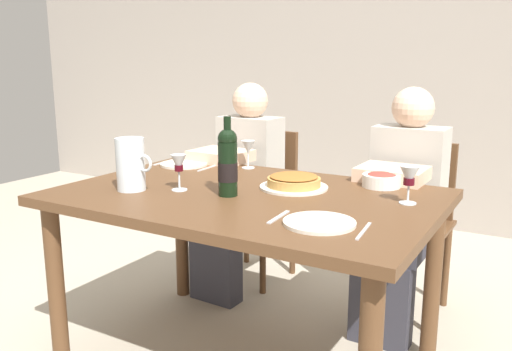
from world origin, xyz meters
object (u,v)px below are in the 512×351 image
object	(u,v)px
water_pitcher	(131,167)
baked_tart	(294,182)
wine_glass_right_diner	(248,148)
dinner_plate_right_setting	(319,223)
wine_bottle	(228,162)
salad_bowl	(381,179)
wine_glass_left_diner	(409,178)
diner_left	(239,182)
diner_right	(401,203)
wine_glass_centre	(179,165)
chair_left	(261,194)
dinner_plate_left_setting	(184,164)
chair_right	(412,215)
dining_table	(246,214)

from	to	relation	value
water_pitcher	baked_tart	xyz separation A→B (m)	(0.56, 0.36, -0.07)
baked_tart	wine_glass_right_diner	bearing A→B (deg)	145.01
baked_tart	dinner_plate_right_setting	world-z (taller)	baked_tart
wine_bottle	salad_bowl	bearing A→B (deg)	43.19
wine_glass_left_diner	diner_left	distance (m)	1.21
wine_glass_left_diner	dinner_plate_right_setting	xyz separation A→B (m)	(-0.18, -0.40, -0.09)
diner_left	diner_right	distance (m)	0.90
salad_bowl	diner_left	distance (m)	0.96
water_pitcher	wine_glass_centre	size ratio (longest dim) A/B	1.45
wine_glass_left_diner	dinner_plate_right_setting	world-z (taller)	wine_glass_left_diner
wine_glass_left_diner	diner_right	world-z (taller)	diner_right
wine_bottle	diner_left	distance (m)	0.90
wine_glass_centre	chair_left	xyz separation A→B (m)	(-0.19, 1.02, -0.37)
wine_glass_right_diner	chair_left	bearing A→B (deg)	112.34
salad_bowl	wine_glass_right_diner	bearing A→B (deg)	175.30
wine_glass_left_diner	wine_glass_centre	size ratio (longest dim) A/B	0.96
wine_glass_left_diner	diner_left	xyz separation A→B (m)	(-1.06, 0.52, -0.24)
wine_glass_centre	diner_left	size ratio (longest dim) A/B	0.13
wine_glass_right_diner	diner_left	distance (m)	0.40
water_pitcher	chair_left	size ratio (longest dim) A/B	0.25
salad_bowl	dinner_plate_left_setting	size ratio (longest dim) A/B	0.67
wine_bottle	chair_right	distance (m)	1.18
chair_left	wine_glass_right_diner	bearing A→B (deg)	115.20
dinner_plate_right_setting	diner_left	xyz separation A→B (m)	(-0.88, 0.92, -0.15)
wine_glass_left_diner	chair_right	distance (m)	0.86
dinner_plate_left_setting	wine_glass_left_diner	bearing A→B (deg)	-8.15
salad_bowl	chair_right	distance (m)	0.62
baked_tart	diner_left	world-z (taller)	diner_left
salad_bowl	chair_right	size ratio (longest dim) A/B	0.18
wine_glass_right_diner	chair_right	bearing A→B (deg)	34.86
dining_table	diner_left	xyz separation A→B (m)	(-0.46, 0.67, -0.05)
wine_glass_left_diner	salad_bowl	bearing A→B (deg)	127.98
wine_glass_left_diner	dinner_plate_left_setting	bearing A→B (deg)	171.85
wine_glass_left_diner	dining_table	bearing A→B (deg)	-165.48
salad_bowl	water_pitcher	bearing A→B (deg)	-146.69
wine_bottle	dinner_plate_left_setting	distance (m)	0.68
baked_tart	chair_left	world-z (taller)	chair_left
water_pitcher	diner_left	distance (m)	0.91
baked_tart	chair_left	xyz separation A→B (m)	(-0.58, 0.75, -0.29)
wine_glass_left_diner	dinner_plate_left_setting	distance (m)	1.19
diner_left	dinner_plate_left_setting	bearing A→B (deg)	75.21
water_pitcher	chair_right	size ratio (longest dim) A/B	0.25
wine_glass_left_diner	diner_right	distance (m)	0.60
water_pitcher	salad_bowl	xyz separation A→B (m)	(0.87, 0.57, -0.06)
diner_left	chair_left	bearing A→B (deg)	-89.51
wine_bottle	dinner_plate_right_setting	bearing A→B (deg)	-20.05
wine_glass_centre	diner_left	world-z (taller)	diner_left
chair_right	chair_left	bearing A→B (deg)	1.27
baked_tart	chair_right	distance (m)	0.87
water_pitcher	wine_glass_right_diner	bearing A→B (deg)	73.91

